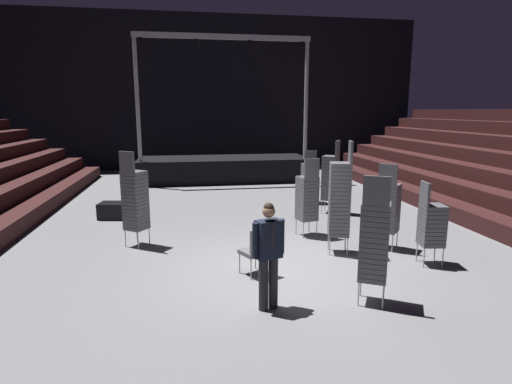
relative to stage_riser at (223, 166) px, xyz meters
The scene contains 14 objects.
ground_plane 10.81m from the stage_riser, 90.00° to the right, with size 22.00×30.00×0.10m, color slate.
arena_end_wall 5.39m from the stage_riser, 90.00° to the left, with size 22.00×0.30×8.00m, color black.
stage_riser is the anchor object (origin of this frame).
man_with_tie 12.41m from the stage_riser, 91.63° to the right, with size 0.56×0.35×1.73m.
chair_stack_front_left 5.62m from the stage_riser, 63.89° to the right, with size 0.45×0.45×1.79m.
chair_stack_front_right 8.80m from the stage_riser, 81.19° to the right, with size 0.53×0.53×1.96m.
chair_stack_mid_left 7.07m from the stage_riser, 67.39° to the right, with size 0.61×0.61×2.22m.
chair_stack_mid_right 10.22m from the stage_riser, 80.57° to the right, with size 0.54×0.54×2.48m.
chair_stack_mid_centre 11.50m from the stage_riser, 73.47° to the right, with size 0.50×0.50×1.71m.
chair_stack_rear_left 12.55m from the stage_riser, 83.81° to the right, with size 0.60×0.60×2.14m.
chair_stack_rear_right 10.38m from the stage_riser, 74.00° to the right, with size 0.62×0.62×1.96m.
chair_stack_rear_centre 9.29m from the stage_riser, 107.40° to the right, with size 0.61×0.61×2.22m.
equipment_road_case 7.19m from the stage_riser, 120.96° to the right, with size 0.90×0.60×0.46m, color black.
loose_chair_near_man 11.03m from the stage_riser, 91.75° to the right, with size 0.59×0.59×0.95m.
Camera 1 is at (-1.54, -7.62, 3.11)m, focal length 29.03 mm.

